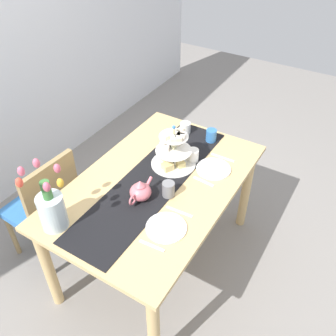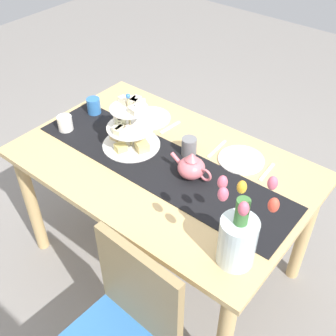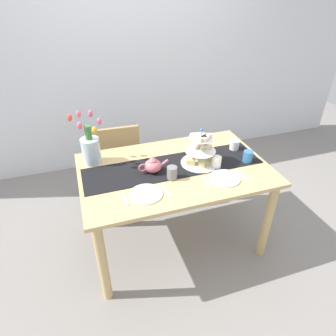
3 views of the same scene
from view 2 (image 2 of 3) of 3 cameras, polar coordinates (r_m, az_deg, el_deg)
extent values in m
plane|color=gray|center=(2.64, -0.58, -12.22)|extent=(8.00, 8.00, 0.00)
cube|color=tan|center=(2.09, -0.72, 0.52)|extent=(1.46, 0.93, 0.03)
cylinder|color=tan|center=(2.40, 18.04, -8.28)|extent=(0.07, 0.07, 0.74)
cylinder|color=tan|center=(2.92, -5.73, 3.77)|extent=(0.07, 0.07, 0.74)
cylinder|color=tan|center=(2.56, -18.02, -4.61)|extent=(0.07, 0.07, 0.74)
cylinder|color=#9C8254|center=(2.18, -7.11, -20.58)|extent=(0.04, 0.04, 0.41)
cube|color=#9C8254|center=(1.70, -3.91, -16.13)|extent=(0.42, 0.05, 0.45)
cube|color=black|center=(2.07, -1.19, 0.51)|extent=(1.40, 0.36, 0.00)
cylinder|color=beige|center=(2.11, -5.19, 6.14)|extent=(0.01, 0.01, 0.28)
cylinder|color=white|center=(2.19, -4.98, 3.18)|extent=(0.30, 0.30, 0.01)
cylinder|color=white|center=(2.13, -5.15, 5.54)|extent=(0.24, 0.24, 0.01)
cylinder|color=white|center=(2.07, -5.33, 8.05)|extent=(0.19, 0.19, 0.01)
cube|color=#D9BA78|center=(2.23, -7.01, 4.54)|extent=(0.05, 0.06, 0.05)
cube|color=#E9D478|center=(2.14, -6.44, 2.78)|extent=(0.06, 0.07, 0.04)
cube|color=#E3CA7F|center=(2.14, -3.49, 3.00)|extent=(0.09, 0.08, 0.05)
cube|color=#EED584|center=(2.21, -3.84, 4.32)|extent=(0.07, 0.07, 0.04)
cube|color=beige|center=(2.16, -6.62, 6.53)|extent=(0.06, 0.05, 0.03)
cube|color=beige|center=(2.13, -6.46, 6.03)|extent=(0.07, 0.06, 0.03)
cube|color=beige|center=(2.09, -6.79, 5.33)|extent=(0.04, 0.06, 0.03)
cube|color=beige|center=(2.08, -6.58, 5.05)|extent=(0.04, 0.06, 0.03)
cube|color=#F1D9C7|center=(2.07, -5.52, 5.09)|extent=(0.05, 0.06, 0.03)
cube|color=beige|center=(2.01, -4.67, 7.76)|extent=(0.06, 0.05, 0.03)
cube|color=#E9E5C4|center=(2.04, -3.85, 8.32)|extent=(0.07, 0.06, 0.03)
cube|color=beige|center=(2.07, -3.85, 8.78)|extent=(0.07, 0.07, 0.03)
cube|color=silver|center=(2.09, -4.43, 9.09)|extent=(0.05, 0.06, 0.03)
cube|color=#F4DEC2|center=(2.09, -4.98, 9.07)|extent=(0.06, 0.07, 0.03)
cube|color=beige|center=(2.10, -5.97, 9.10)|extent=(0.06, 0.04, 0.03)
sphere|color=#3370B7|center=(2.03, -5.45, 9.69)|extent=(0.02, 0.02, 0.02)
ellipsoid|color=#D66B75|center=(1.97, 3.18, 0.02)|extent=(0.13, 0.13, 0.10)
cone|color=#D66B75|center=(1.93, 3.26, 1.56)|extent=(0.06, 0.06, 0.04)
cylinder|color=#D66B75|center=(2.00, 1.13, 1.28)|extent=(0.07, 0.02, 0.06)
torus|color=#D66B75|center=(1.94, 5.08, -0.95)|extent=(0.07, 0.01, 0.07)
cylinder|color=silver|center=(1.61, 9.37, -9.83)|extent=(0.15, 0.15, 0.21)
cylinder|color=#3D7538|center=(1.49, 10.00, -5.99)|extent=(0.05, 0.05, 0.12)
ellipsoid|color=#E5607A|center=(1.47, 7.41, -1.93)|extent=(0.04, 0.04, 0.06)
ellipsoid|color=#E5607A|center=(1.37, 7.48, -3.55)|extent=(0.04, 0.04, 0.06)
ellipsoid|color=#E5607A|center=(1.33, 10.22, -5.46)|extent=(0.04, 0.04, 0.06)
ellipsoid|color=#EF4C38|center=(1.35, 14.13, -4.90)|extent=(0.04, 0.04, 0.06)
ellipsoid|color=#E5607A|center=(1.46, 14.00, -2.00)|extent=(0.04, 0.04, 0.06)
ellipsoid|color=yellow|center=(1.52, 9.99, -2.57)|extent=(0.04, 0.04, 0.06)
cylinder|color=white|center=(2.35, -13.78, 5.90)|extent=(0.08, 0.08, 0.08)
cylinder|color=white|center=(2.12, 9.90, 1.11)|extent=(0.23, 0.23, 0.01)
cube|color=silver|center=(2.08, 13.28, -0.53)|extent=(0.03, 0.15, 0.01)
cube|color=silver|center=(2.18, 6.65, 2.60)|extent=(0.02, 0.17, 0.01)
cylinder|color=white|center=(2.40, -2.43, 6.83)|extent=(0.23, 0.23, 0.01)
cube|color=silver|center=(2.32, 0.29, 5.55)|extent=(0.03, 0.15, 0.01)
cube|color=silver|center=(2.48, -4.99, 7.93)|extent=(0.02, 0.17, 0.01)
cylinder|color=slate|center=(2.10, 2.88, 2.93)|extent=(0.08, 0.08, 0.09)
cylinder|color=white|center=(2.28, -5.24, 6.04)|extent=(0.08, 0.08, 0.09)
cylinder|color=#3370B7|center=(2.45, -10.04, 8.27)|extent=(0.08, 0.08, 0.09)
camera|label=1|loc=(2.25, 60.58, 29.30)|focal=39.15mm
camera|label=3|loc=(3.07, 38.61, 32.08)|focal=31.53mm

